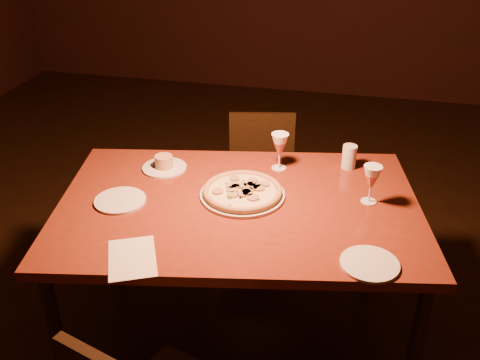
# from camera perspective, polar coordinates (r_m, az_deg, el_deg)

# --- Properties ---
(floor) EXTENTS (7.00, 7.00, 0.00)m
(floor) POSITION_cam_1_polar(r_m,az_deg,el_deg) (2.83, -3.63, -14.83)
(floor) COLOR black
(floor) RESTS_ON ground
(dining_table) EXTENTS (1.65, 1.22, 0.80)m
(dining_table) POSITION_cam_1_polar(r_m,az_deg,el_deg) (2.26, -0.15, -3.99)
(dining_table) COLOR maroon
(dining_table) RESTS_ON floor
(chair_far) EXTENTS (0.46, 0.46, 0.80)m
(chair_far) POSITION_cam_1_polar(r_m,az_deg,el_deg) (3.15, 2.32, 0.48)
(chair_far) COLOR black
(chair_far) RESTS_ON floor
(pizza_plate) EXTENTS (0.36, 0.36, 0.04)m
(pizza_plate) POSITION_cam_1_polar(r_m,az_deg,el_deg) (2.26, 0.26, -1.26)
(pizza_plate) COLOR silver
(pizza_plate) RESTS_ON dining_table
(ramekin_saucer) EXTENTS (0.20, 0.20, 0.06)m
(ramekin_saucer) POSITION_cam_1_polar(r_m,az_deg,el_deg) (2.50, -8.09, 1.64)
(ramekin_saucer) COLOR silver
(ramekin_saucer) RESTS_ON dining_table
(wine_glass_far) EXTENTS (0.08, 0.08, 0.18)m
(wine_glass_far) POSITION_cam_1_polar(r_m,az_deg,el_deg) (2.45, 4.24, 3.06)
(wine_glass_far) COLOR #B6554C
(wine_glass_far) RESTS_ON dining_table
(wine_glass_right) EXTENTS (0.08, 0.08, 0.17)m
(wine_glass_right) POSITION_cam_1_polar(r_m,az_deg,el_deg) (2.25, 13.79, -0.45)
(wine_glass_right) COLOR #B6554C
(wine_glass_right) RESTS_ON dining_table
(water_tumbler) EXTENTS (0.07, 0.07, 0.11)m
(water_tumbler) POSITION_cam_1_polar(r_m,az_deg,el_deg) (2.52, 11.57, 2.45)
(water_tumbler) COLOR silver
(water_tumbler) RESTS_ON dining_table
(side_plate_left) EXTENTS (0.21, 0.21, 0.01)m
(side_plate_left) POSITION_cam_1_polar(r_m,az_deg,el_deg) (2.28, -12.66, -2.14)
(side_plate_left) COLOR silver
(side_plate_left) RESTS_ON dining_table
(side_plate_near) EXTENTS (0.21, 0.21, 0.01)m
(side_plate_near) POSITION_cam_1_polar(r_m,az_deg,el_deg) (1.94, 13.66, -8.68)
(side_plate_near) COLOR silver
(side_plate_near) RESTS_ON dining_table
(menu_card) EXTENTS (0.25, 0.29, 0.00)m
(menu_card) POSITION_cam_1_polar(r_m,az_deg,el_deg) (1.95, -11.43, -8.15)
(menu_card) COLOR silver
(menu_card) RESTS_ON dining_table
(pendant_light) EXTENTS (0.12, 0.12, 0.12)m
(pendant_light) POSITION_cam_1_polar(r_m,az_deg,el_deg) (1.92, -0.19, 18.59)
(pendant_light) COLOR #EF7943
(pendant_light) RESTS_ON ceiling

